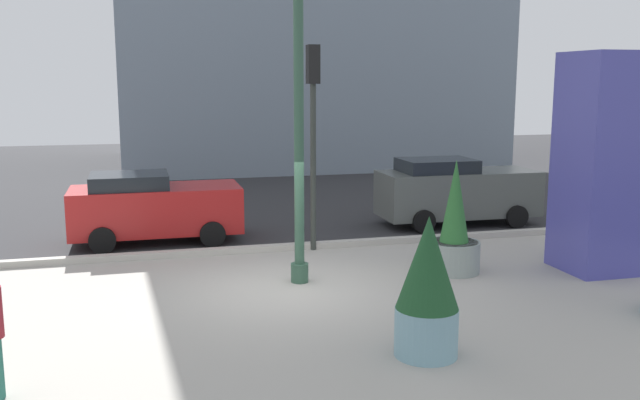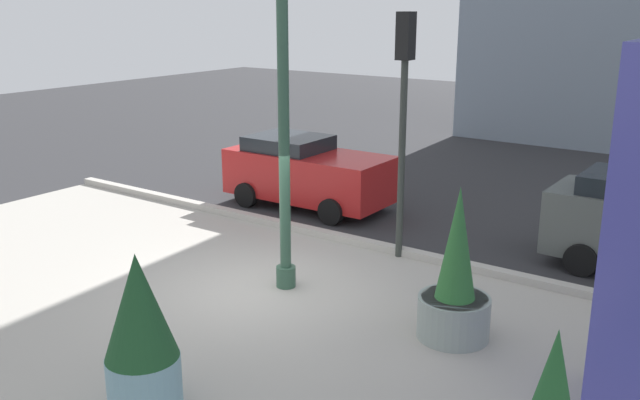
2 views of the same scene
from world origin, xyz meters
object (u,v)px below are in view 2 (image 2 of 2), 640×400
Objects in this scene: potted_plant_curbside at (141,334)px; car_intersection at (307,172)px; lamp_post at (283,87)px; potted_plant_mid_plaza at (455,286)px; traffic_light_far_side at (404,98)px.

car_intersection is (-3.78, 8.71, -0.15)m from potted_plant_curbside.
lamp_post is 5.08m from potted_plant_curbside.
potted_plant_mid_plaza is 0.50× the size of traffic_light_far_side.
traffic_light_far_side reaches higher than potted_plant_curbside.
lamp_post is 1.78× the size of car_intersection.
lamp_post is 3.52× the size of potted_plant_curbside.
potted_plant_curbside is at bearing -66.54° from car_intersection.
lamp_post reaches higher than potted_plant_curbside.
potted_plant_mid_plaza is 4.36m from traffic_light_far_side.
lamp_post is 3.07× the size of potted_plant_mid_plaza.
traffic_light_far_side is at bearing 132.28° from potted_plant_mid_plaza.
lamp_post is 5.97m from car_intersection.
car_intersection is (-2.80, 4.48, -2.79)m from lamp_post.
potted_plant_curbside is at bearing -89.63° from traffic_light_far_side.
traffic_light_far_side is (0.94, 2.60, -0.41)m from lamp_post.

